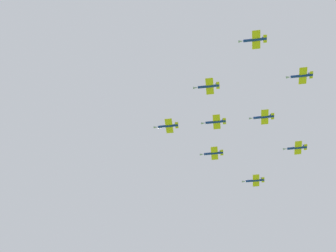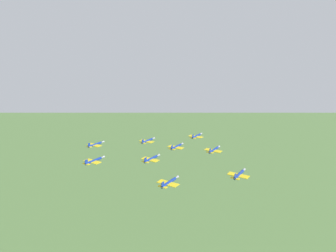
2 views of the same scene
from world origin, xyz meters
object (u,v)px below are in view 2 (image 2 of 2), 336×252
object	(u,v)px
jet_starboard_inner	(214,150)
jet_port_outer	(176,147)
jet_lead	(196,136)
jet_port_inner	(147,141)
jet_starboard_trail	(94,161)
jet_center_rear	(239,174)
jet_starboard_outer	(95,145)
jet_port_trail	(151,159)
jet_tail_end	(169,182)

from	to	relation	value
jet_starboard_inner	jet_port_outer	bearing A→B (deg)	-174.29
jet_lead	jet_port_inner	distance (m)	26.15
jet_starboard_inner	jet_starboard_trail	distance (m)	52.27
jet_lead	jet_center_rear	xyz separation A→B (m)	(-20.91, 47.89, 0.24)
jet_lead	jet_starboard_outer	distance (m)	52.27
jet_port_inner	jet_port_trail	world-z (taller)	jet_port_trail
jet_starboard_outer	jet_center_rear	xyz separation A→B (m)	(-68.80, 26.99, 1.45)
jet_starboard_outer	jet_starboard_trail	xyz separation A→B (m)	(-10.45, 23.95, 1.16)
jet_port_inner	jet_port_outer	xyz separation A→B (m)	(-16.53, 8.47, 0.63)
jet_starboard_inner	jet_port_outer	size ratio (longest dim) A/B	1.00
jet_port_trail	jet_center_rear	bearing A→B (deg)	5.71
jet_center_rear	jet_lead	bearing A→B (deg)	135.00
jet_starboard_outer	jet_port_trail	xyz separation A→B (m)	(-33.05, 16.93, 1.13)
jet_lead	jet_tail_end	world-z (taller)	jet_lead
jet_tail_end	jet_center_rear	bearing A→B (deg)	45.00
jet_center_rear	jet_port_outer	bearing A→B (deg)	155.77
jet_starboard_inner	jet_center_rear	distance (m)	26.14
jet_port_outer	jet_starboard_outer	size ratio (longest dim) A/B	1.00
jet_port_inner	jet_starboard_inner	xyz separation A→B (m)	(-34.40, 13.49, 1.92)
jet_starboard_inner	jet_port_trail	bearing A→B (deg)	-129.81
jet_port_trail	jet_lead	bearing A→B (deg)	90.00
jet_starboard_outer	jet_tail_end	size ratio (longest dim) A/B	1.00
jet_starboard_inner	jet_port_trail	world-z (taller)	jet_starboard_inner
jet_port_inner	jet_center_rear	size ratio (longest dim) A/B	1.00
jet_starboard_inner	jet_port_outer	world-z (taller)	jet_starboard_inner
jet_port_inner	jet_tail_end	world-z (taller)	jet_tail_end
jet_port_outer	jet_starboard_outer	world-z (taller)	jet_port_outer
jet_port_outer	jet_center_rear	xyz separation A→B (m)	(-28.33, 28.97, 0.55)
jet_starboard_trail	jet_starboard_outer	bearing A→B (deg)	135.00
jet_lead	jet_starboard_outer	world-z (taller)	jet_lead
jet_tail_end	jet_port_outer	bearing A→B (deg)	117.76
jet_starboard_trail	jet_starboard_inner	bearing A→B (deg)	45.00
jet_center_rear	jet_tail_end	xyz separation A→B (m)	(23.95, 10.45, -0.62)
jet_starboard_inner	jet_center_rear	size ratio (longest dim) A/B	1.00
jet_starboard_inner	jet_port_outer	xyz separation A→B (m)	(17.88, -5.03, -1.29)
jet_starboard_outer	jet_port_trail	size ratio (longest dim) A/B	1.00
jet_port_inner	jet_starboard_outer	bearing A→B (deg)	-135.00
jet_port_outer	jet_center_rear	distance (m)	40.53
jet_port_inner	jet_center_rear	distance (m)	58.44
jet_port_inner	jet_starboard_trail	world-z (taller)	jet_starboard_trail
jet_center_rear	jet_starboard_trail	distance (m)	58.43
jet_starboard_outer	jet_port_inner	bearing A→B (deg)	45.00
jet_port_inner	jet_starboard_trail	bearing A→B (deg)	-90.00
jet_starboard_inner	jet_port_trail	size ratio (longest dim) A/B	1.00
jet_port_outer	jet_port_trail	xyz separation A→B (m)	(7.42, 18.92, 0.23)
jet_port_inner	jet_starboard_outer	xyz separation A→B (m)	(23.95, 10.45, -0.27)
jet_starboard_inner	jet_center_rear	bearing A→B (deg)	-45.00
jet_port_trail	jet_port_outer	bearing A→B (deg)	90.00
jet_port_outer	jet_port_trail	bearing A→B (deg)	-90.00
jet_lead	jet_starboard_trail	distance (m)	58.43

